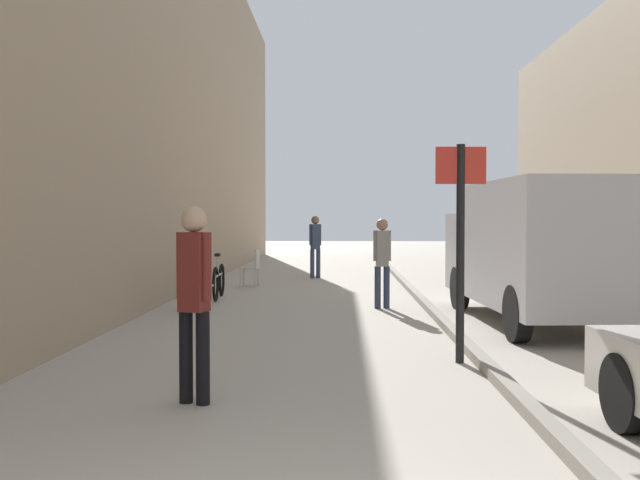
{
  "coord_description": "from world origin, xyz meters",
  "views": [
    {
      "loc": [
        -0.08,
        -2.43,
        1.73
      ],
      "look_at": [
        -0.43,
        10.22,
        1.35
      ],
      "focal_mm": 41.14,
      "sensor_mm": 36.0,
      "label": 1
    }
  ],
  "objects_px": {
    "pedestrian_main_foreground": "(315,242)",
    "cafe_chair_near_window": "(253,265)",
    "street_sign_post": "(460,233)",
    "cafe_chair_by_doorway": "(194,282)",
    "pedestrian_mid_block": "(382,257)",
    "pedestrian_far_crossing": "(194,290)",
    "bicycle_leaning": "(219,281)",
    "delivery_van": "(540,248)"
  },
  "relations": [
    {
      "from": "pedestrian_main_foreground",
      "to": "pedestrian_far_crossing",
      "type": "height_order",
      "value": "pedestrian_far_crossing"
    },
    {
      "from": "bicycle_leaning",
      "to": "cafe_chair_near_window",
      "type": "xyz_separation_m",
      "value": [
        0.4,
        2.77,
        0.17
      ]
    },
    {
      "from": "cafe_chair_near_window",
      "to": "delivery_van",
      "type": "bearing_deg",
      "value": -133.71
    },
    {
      "from": "pedestrian_mid_block",
      "to": "street_sign_post",
      "type": "bearing_deg",
      "value": 91.17
    },
    {
      "from": "pedestrian_main_foreground",
      "to": "bicycle_leaning",
      "type": "height_order",
      "value": "pedestrian_main_foreground"
    },
    {
      "from": "pedestrian_far_crossing",
      "to": "pedestrian_main_foreground",
      "type": "bearing_deg",
      "value": 108.97
    },
    {
      "from": "pedestrian_far_crossing",
      "to": "cafe_chair_near_window",
      "type": "distance_m",
      "value": 11.59
    },
    {
      "from": "pedestrian_mid_block",
      "to": "pedestrian_far_crossing",
      "type": "distance_m",
      "value": 7.55
    },
    {
      "from": "pedestrian_far_crossing",
      "to": "delivery_van",
      "type": "distance_m",
      "value": 7.07
    },
    {
      "from": "street_sign_post",
      "to": "cafe_chair_by_doorway",
      "type": "height_order",
      "value": "street_sign_post"
    },
    {
      "from": "cafe_chair_near_window",
      "to": "cafe_chair_by_doorway",
      "type": "height_order",
      "value": "same"
    },
    {
      "from": "pedestrian_main_foreground",
      "to": "cafe_chair_near_window",
      "type": "distance_m",
      "value": 3.05
    },
    {
      "from": "pedestrian_mid_block",
      "to": "cafe_chair_near_window",
      "type": "distance_m",
      "value": 5.27
    },
    {
      "from": "pedestrian_far_crossing",
      "to": "cafe_chair_near_window",
      "type": "relative_size",
      "value": 1.95
    },
    {
      "from": "pedestrian_mid_block",
      "to": "street_sign_post",
      "type": "distance_m",
      "value": 5.29
    },
    {
      "from": "street_sign_post",
      "to": "bicycle_leaning",
      "type": "relative_size",
      "value": 1.47
    },
    {
      "from": "pedestrian_main_foreground",
      "to": "street_sign_post",
      "type": "relative_size",
      "value": 0.68
    },
    {
      "from": "delivery_van",
      "to": "pedestrian_mid_block",
      "type": "bearing_deg",
      "value": 139.72
    },
    {
      "from": "pedestrian_main_foreground",
      "to": "bicycle_leaning",
      "type": "xyz_separation_m",
      "value": [
        -1.88,
        -5.38,
        -0.65
      ]
    },
    {
      "from": "bicycle_leaning",
      "to": "cafe_chair_by_doorway",
      "type": "bearing_deg",
      "value": -94.95
    },
    {
      "from": "pedestrian_main_foreground",
      "to": "street_sign_post",
      "type": "height_order",
      "value": "street_sign_post"
    },
    {
      "from": "pedestrian_mid_block",
      "to": "bicycle_leaning",
      "type": "distance_m",
      "value": 3.78
    },
    {
      "from": "street_sign_post",
      "to": "cafe_chair_by_doorway",
      "type": "xyz_separation_m",
      "value": [
        -4.11,
        4.63,
        -1.0
      ]
    },
    {
      "from": "bicycle_leaning",
      "to": "cafe_chair_by_doorway",
      "type": "relative_size",
      "value": 1.88
    },
    {
      "from": "pedestrian_mid_block",
      "to": "cafe_chair_by_doorway",
      "type": "relative_size",
      "value": 1.82
    },
    {
      "from": "pedestrian_far_crossing",
      "to": "street_sign_post",
      "type": "relative_size",
      "value": 0.71
    },
    {
      "from": "street_sign_post",
      "to": "cafe_chair_by_doorway",
      "type": "bearing_deg",
      "value": -51.29
    },
    {
      "from": "pedestrian_mid_block",
      "to": "pedestrian_far_crossing",
      "type": "bearing_deg",
      "value": 67.73
    },
    {
      "from": "bicycle_leaning",
      "to": "cafe_chair_near_window",
      "type": "height_order",
      "value": "bicycle_leaning"
    },
    {
      "from": "pedestrian_main_foreground",
      "to": "cafe_chair_by_doorway",
      "type": "xyz_separation_m",
      "value": [
        -1.97,
        -7.53,
        -0.48
      ]
    },
    {
      "from": "pedestrian_far_crossing",
      "to": "street_sign_post",
      "type": "bearing_deg",
      "value": 57.35
    },
    {
      "from": "pedestrian_far_crossing",
      "to": "street_sign_post",
      "type": "height_order",
      "value": "street_sign_post"
    },
    {
      "from": "cafe_chair_by_doorway",
      "to": "street_sign_post",
      "type": "bearing_deg",
      "value": -26.12
    },
    {
      "from": "bicycle_leaning",
      "to": "delivery_van",
      "type": "bearing_deg",
      "value": -32.92
    },
    {
      "from": "cafe_chair_by_doorway",
      "to": "pedestrian_mid_block",
      "type": "bearing_deg",
      "value": 31.98
    },
    {
      "from": "pedestrian_far_crossing",
      "to": "cafe_chair_by_doorway",
      "type": "distance_m",
      "value": 6.79
    },
    {
      "from": "cafe_chair_by_doorway",
      "to": "pedestrian_far_crossing",
      "type": "bearing_deg",
      "value": -56.38
    },
    {
      "from": "pedestrian_mid_block",
      "to": "delivery_van",
      "type": "bearing_deg",
      "value": 136.91
    },
    {
      "from": "pedestrian_far_crossing",
      "to": "pedestrian_mid_block",
      "type": "bearing_deg",
      "value": 94.98
    },
    {
      "from": "street_sign_post",
      "to": "cafe_chair_by_doorway",
      "type": "relative_size",
      "value": 2.77
    },
    {
      "from": "pedestrian_main_foreground",
      "to": "delivery_van",
      "type": "distance_m",
      "value": 9.69
    },
    {
      "from": "pedestrian_mid_block",
      "to": "bicycle_leaning",
      "type": "bearing_deg",
      "value": -30.25
    }
  ]
}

